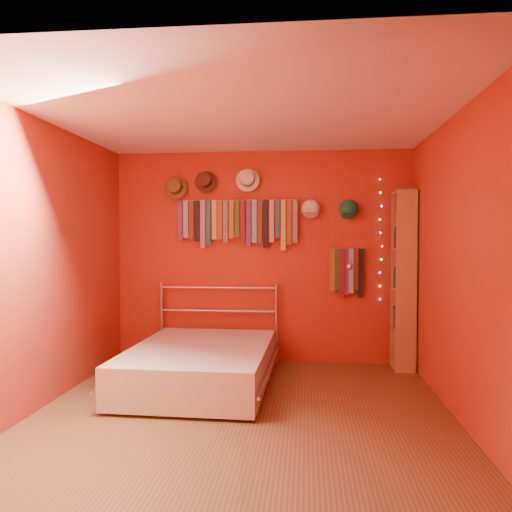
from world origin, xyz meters
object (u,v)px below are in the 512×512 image
(tie_rack, at_px, (238,220))
(reading_lamp, at_px, (349,266))
(bed, at_px, (201,364))
(bookshelf, at_px, (408,279))

(tie_rack, relative_size, reading_lamp, 4.41)
(reading_lamp, relative_size, bed, 0.17)
(bookshelf, bearing_deg, tie_rack, 175.42)
(reading_lamp, xyz_separation_m, bookshelf, (0.64, 0.03, -0.14))
(reading_lamp, distance_m, bookshelf, 0.66)
(tie_rack, height_order, bookshelf, bookshelf)
(bed, bearing_deg, tie_rack, 78.48)
(bookshelf, relative_size, bed, 1.02)
(tie_rack, xyz_separation_m, bed, (-0.23, -1.02, -1.47))
(tie_rack, bearing_deg, bookshelf, -4.58)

